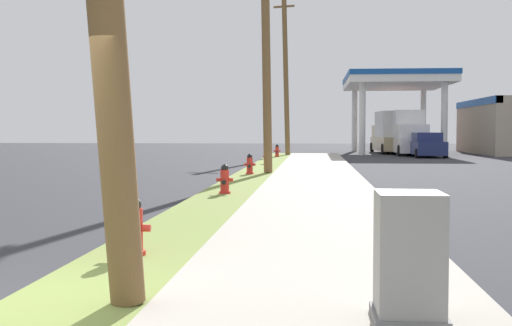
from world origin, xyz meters
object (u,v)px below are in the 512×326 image
at_px(utility_pole_midground, 266,38).
at_px(truck_white_at_forecourt, 407,134).
at_px(fire_hydrant_third, 250,165).
at_px(truck_red_at_far_bay, 400,140).
at_px(utility_pole_background, 286,75).
at_px(fire_hydrant_fourth, 267,157).
at_px(fire_hydrant_fifth, 277,151).
at_px(truck_tan_on_apron, 390,133).
at_px(utility_cabinet, 409,262).
at_px(fire_hydrant_nearest, 134,230).
at_px(car_navy_by_near_pump, 426,146).
at_px(fire_hydrant_second, 225,181).

distance_m(utility_pole_midground, truck_white_at_forecourt, 23.46).
relative_size(fire_hydrant_third, truck_white_at_forecourt, 0.12).
distance_m(truck_white_at_forecourt, truck_red_at_far_bay, 10.59).
bearing_deg(truck_red_at_far_bay, truck_white_at_forecourt, -94.78).
relative_size(fire_hydrant_third, utility_pole_background, 0.07).
bearing_deg(fire_hydrant_fourth, fire_hydrant_fifth, 89.97).
bearing_deg(truck_tan_on_apron, utility_cabinet, -96.41).
distance_m(fire_hydrant_nearest, utility_pole_midground, 17.31).
height_order(fire_hydrant_fourth, car_navy_by_near_pump, car_navy_by_near_pump).
bearing_deg(truck_tan_on_apron, truck_white_at_forecourt, -74.69).
relative_size(fire_hydrant_third, truck_tan_on_apron, 0.11).
bearing_deg(fire_hydrant_third, fire_hydrant_fourth, 89.17).
bearing_deg(utility_pole_background, fire_hydrant_nearest, -90.72).
distance_m(fire_hydrant_third, truck_tan_on_apron, 27.03).
xyz_separation_m(utility_pole_midground, truck_tan_on_apron, (7.53, 24.59, -3.72)).
distance_m(fire_hydrant_nearest, truck_red_at_far_bay, 49.74).
bearing_deg(utility_pole_background, fire_hydrant_third, -91.43).
xyz_separation_m(fire_hydrant_nearest, fire_hydrant_fourth, (0.06, 22.97, 0.00)).
relative_size(fire_hydrant_third, fire_hydrant_fourth, 1.00).
bearing_deg(fire_hydrant_second, fire_hydrant_fourth, 89.93).
bearing_deg(utility_cabinet, truck_white_at_forecourt, 82.00).
height_order(utility_pole_background, utility_cabinet, utility_pole_background).
distance_m(fire_hydrant_fourth, truck_red_at_far_bay, 27.56).
distance_m(utility_pole_background, car_navy_by_near_pump, 10.13).
relative_size(fire_hydrant_fourth, truck_red_at_far_bay, 0.14).
bearing_deg(utility_pole_background, fire_hydrant_second, -90.84).
bearing_deg(utility_pole_background, car_navy_by_near_pump, -2.52).
bearing_deg(truck_red_at_far_bay, fire_hydrant_third, -106.26).
bearing_deg(fire_hydrant_fifth, utility_pole_midground, -88.47).
xyz_separation_m(truck_tan_on_apron, truck_red_at_far_bay, (1.70, 7.56, -0.57)).
distance_m(fire_hydrant_third, utility_cabinet, 18.31).
distance_m(fire_hydrant_fourth, truck_tan_on_apron, 19.93).
bearing_deg(fire_hydrant_fifth, truck_white_at_forecourt, 39.11).
xyz_separation_m(fire_hydrant_nearest, utility_pole_midground, (0.45, 16.64, 4.77)).
xyz_separation_m(fire_hydrant_second, utility_pole_midground, (0.41, 8.52, 4.77)).
distance_m(fire_hydrant_second, truck_red_at_far_bay, 41.80).
relative_size(fire_hydrant_third, utility_cabinet, 0.69).
bearing_deg(fire_hydrant_fourth, truck_white_at_forecourt, 60.24).
height_order(utility_cabinet, car_navy_by_near_pump, car_navy_by_near_pump).
relative_size(car_navy_by_near_pump, truck_red_at_far_bay, 0.83).
relative_size(utility_pole_midground, utility_pole_background, 0.98).
height_order(fire_hydrant_second, fire_hydrant_fourth, same).
bearing_deg(fire_hydrant_fourth, fire_hydrant_nearest, -90.15).
xyz_separation_m(fire_hydrant_third, utility_pole_midground, (0.50, 1.19, 4.77)).
height_order(fire_hydrant_third, utility_pole_midground, utility_pole_midground).
distance_m(fire_hydrant_second, utility_pole_midground, 9.77).
xyz_separation_m(fire_hydrant_fourth, utility_pole_background, (0.37, 11.72, 4.89)).
bearing_deg(utility_pole_midground, fire_hydrant_second, -92.76).
xyz_separation_m(car_navy_by_near_pump, truck_red_at_far_bay, (0.24, 14.49, 0.19)).
height_order(fire_hydrant_fifth, car_navy_by_near_pump, car_navy_by_near_pump).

